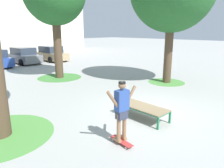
% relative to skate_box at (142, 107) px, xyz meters
% --- Properties ---
extents(ground_plane, '(120.00, 120.00, 0.00)m').
position_rel_skate_box_xyz_m(ground_plane, '(0.73, 0.22, -0.41)').
color(ground_plane, '#A8A8A3').
extents(skate_box, '(0.82, 1.92, 0.46)m').
position_rel_skate_box_xyz_m(skate_box, '(0.00, 0.00, 0.00)').
color(skate_box, '#237A4C').
rests_on(skate_box, ground).
extents(skateboard, '(0.31, 0.82, 0.09)m').
position_rel_skate_box_xyz_m(skateboard, '(-1.83, -0.66, -0.34)').
color(skateboard, '#B23333').
rests_on(skateboard, ground).
extents(skater, '(1.00, 0.32, 1.69)m').
position_rel_skate_box_xyz_m(skater, '(-1.83, -0.66, 0.66)').
color(skater, '#8E6647').
rests_on(skater, skateboard).
extents(grass_patch_near_left, '(3.16, 3.16, 0.01)m').
position_rel_skate_box_xyz_m(grass_patch_near_left, '(-4.02, 2.30, -0.41)').
color(grass_patch_near_left, '#519342').
rests_on(grass_patch_near_left, ground).
extents(grass_patch_near_right, '(2.16, 2.16, 0.01)m').
position_rel_skate_box_xyz_m(grass_patch_near_right, '(5.43, 2.19, -0.41)').
color(grass_patch_near_right, '#519342').
rests_on(grass_patch_near_right, ground).
extents(grass_patch_mid_back, '(2.86, 2.86, 0.01)m').
position_rel_skate_box_xyz_m(grass_patch_mid_back, '(1.61, 7.97, -0.41)').
color(grass_patch_mid_back, '#47893D').
rests_on(grass_patch_mid_back, ground).
extents(car_grey, '(2.11, 4.30, 1.50)m').
position_rel_skate_box_xyz_m(car_grey, '(2.60, 15.79, 0.28)').
color(car_grey, slate).
rests_on(car_grey, ground).
extents(car_tan, '(2.10, 4.29, 1.50)m').
position_rel_skate_box_xyz_m(car_tan, '(5.28, 15.48, 0.28)').
color(car_tan, tan).
rests_on(car_tan, ground).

